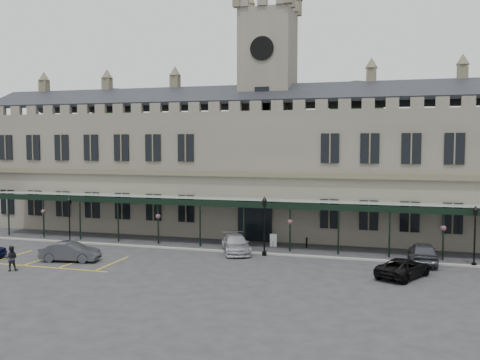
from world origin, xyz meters
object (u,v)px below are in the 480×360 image
(lamp_post_right, at_px, (475,231))
(sign_board, at_px, (273,240))
(station_building, at_px, (268,169))
(car_left_b, at_px, (70,252))
(car_right_a, at_px, (423,253))
(car_taxi, at_px, (236,244))
(clock_tower, at_px, (268,102))
(lamp_post_mid, at_px, (264,221))
(traffic_cone, at_px, (397,267))
(person_b, at_px, (11,258))
(car_van, at_px, (403,268))
(lamp_post_left, at_px, (69,216))

(lamp_post_right, bearing_deg, sign_board, 168.17)
(station_building, relative_size, car_left_b, 13.35)
(station_building, height_order, car_right_a, station_building)
(car_taxi, bearing_deg, lamp_post_right, -23.11)
(clock_tower, relative_size, lamp_post_mid, 5.21)
(traffic_cone, relative_size, person_b, 0.35)
(lamp_post_mid, xyz_separation_m, car_right_a, (12.12, 0.49, -1.99))
(traffic_cone, relative_size, car_taxi, 0.12)
(lamp_post_mid, height_order, car_taxi, lamp_post_mid)
(lamp_post_mid, xyz_separation_m, lamp_post_right, (15.70, 0.53, -0.15))
(clock_tower, distance_m, car_left_b, 24.07)
(car_left_b, height_order, car_van, car_left_b)
(lamp_post_mid, height_order, sign_board, lamp_post_mid)
(traffic_cone, bearing_deg, lamp_post_mid, 167.09)
(lamp_post_mid, bearing_deg, sign_board, 91.90)
(car_taxi, bearing_deg, clock_tower, 65.35)
(traffic_cone, xyz_separation_m, car_taxi, (-12.82, 2.74, 0.43))
(car_left_b, distance_m, car_right_a, 26.79)
(person_b, bearing_deg, lamp_post_mid, -177.81)
(station_building, relative_size, clock_tower, 2.42)
(lamp_post_left, distance_m, lamp_post_right, 33.68)
(sign_board, bearing_deg, traffic_cone, -19.98)
(clock_tower, xyz_separation_m, car_van, (13.00, -15.14, -12.46))
(clock_tower, height_order, lamp_post_right, clock_tower)
(car_taxi, bearing_deg, lamp_post_left, 158.02)
(traffic_cone, distance_m, person_b, 27.44)
(car_van, bearing_deg, lamp_post_right, -108.94)
(clock_tower, bearing_deg, traffic_cone, -46.53)
(station_building, distance_m, lamp_post_right, 21.12)
(traffic_cone, height_order, car_right_a, car_right_a)
(lamp_post_mid, bearing_deg, lamp_post_right, 1.95)
(traffic_cone, distance_m, car_taxi, 13.12)
(lamp_post_left, distance_m, car_left_b, 7.61)
(clock_tower, relative_size, traffic_cone, 39.96)
(lamp_post_left, relative_size, car_left_b, 0.94)
(car_van, bearing_deg, lamp_post_left, 19.64)
(clock_tower, distance_m, car_taxi, 16.28)
(traffic_cone, bearing_deg, lamp_post_left, 175.33)
(car_taxi, height_order, car_right_a, car_right_a)
(lamp_post_left, distance_m, sign_board, 18.37)
(traffic_cone, xyz_separation_m, person_b, (-26.34, -7.68, 0.59))
(lamp_post_mid, bearing_deg, car_van, -21.40)
(car_left_b, height_order, car_taxi, car_left_b)
(car_taxi, bearing_deg, sign_board, 31.80)
(car_left_b, relative_size, person_b, 2.51)
(car_van, bearing_deg, lamp_post_mid, 6.44)
(car_van, xyz_separation_m, person_b, (-26.71, -5.86, 0.24))
(station_building, distance_m, car_right_a, 18.66)
(lamp_post_right, distance_m, car_taxi, 18.32)
(lamp_post_left, bearing_deg, person_b, -79.01)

